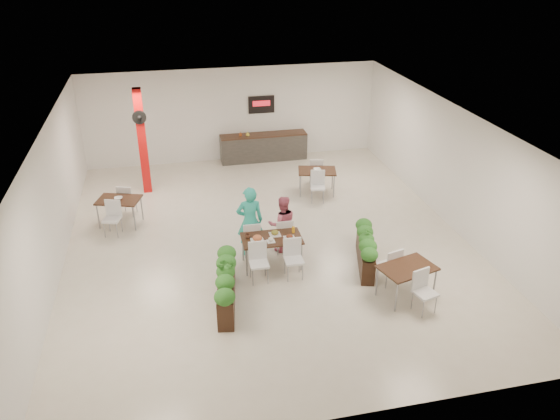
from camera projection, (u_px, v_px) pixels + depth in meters
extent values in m
plane|color=beige|center=(267.00, 240.00, 14.12)|extent=(12.00, 12.00, 0.00)
cube|color=white|center=(233.00, 115.00, 18.65)|extent=(10.00, 0.10, 3.20)
cube|color=white|center=(344.00, 340.00, 8.16)|extent=(10.00, 0.10, 3.20)
cube|color=white|center=(52.00, 202.00, 12.44)|extent=(0.10, 12.00, 3.20)
cube|color=white|center=(452.00, 167.00, 14.37)|extent=(0.10, 12.00, 3.20)
cube|color=white|center=(266.00, 120.00, 12.69)|extent=(10.00, 12.00, 0.04)
cube|color=red|center=(142.00, 142.00, 16.14)|extent=(0.25, 0.25, 3.20)
cylinder|color=black|center=(139.00, 117.00, 15.63)|extent=(0.40, 0.06, 0.40)
sphere|color=black|center=(139.00, 118.00, 15.60)|extent=(0.12, 0.12, 0.12)
cube|color=#302D2A|center=(264.00, 148.00, 19.05)|extent=(3.00, 0.60, 0.90)
cube|color=black|center=(263.00, 135.00, 18.84)|extent=(3.00, 0.62, 0.04)
cube|color=black|center=(261.00, 105.00, 18.67)|extent=(0.90, 0.04, 0.60)
cube|color=red|center=(261.00, 103.00, 18.62)|extent=(0.60, 0.02, 0.18)
imported|color=#994419|center=(240.00, 133.00, 18.63)|extent=(0.09, 0.09, 0.19)
imported|color=yellow|center=(248.00, 133.00, 18.68)|extent=(0.13, 0.13, 0.17)
cube|color=black|center=(272.00, 238.00, 12.70)|extent=(1.42, 0.83, 0.04)
cylinder|color=gray|center=(247.00, 263.00, 12.46)|extent=(0.04, 0.04, 0.71)
cylinder|color=gray|center=(301.00, 257.00, 12.68)|extent=(0.04, 0.04, 0.71)
cylinder|color=gray|center=(243.00, 248.00, 13.06)|extent=(0.04, 0.04, 0.71)
cylinder|color=gray|center=(295.00, 243.00, 13.28)|extent=(0.04, 0.04, 0.71)
cube|color=white|center=(251.00, 238.00, 13.28)|extent=(0.43, 0.43, 0.05)
cube|color=white|center=(252.00, 233.00, 13.01)|extent=(0.42, 0.05, 0.45)
cylinder|color=gray|center=(257.00, 242.00, 13.57)|extent=(0.02, 0.02, 0.43)
cylinder|color=gray|center=(244.00, 244.00, 13.51)|extent=(0.02, 0.02, 0.43)
cylinder|color=gray|center=(259.00, 249.00, 13.27)|extent=(0.02, 0.02, 0.43)
cylinder|color=gray|center=(245.00, 251.00, 13.21)|extent=(0.02, 0.02, 0.43)
cube|color=white|center=(283.00, 235.00, 13.42)|extent=(0.43, 0.43, 0.05)
cube|color=white|center=(285.00, 230.00, 13.14)|extent=(0.42, 0.05, 0.45)
cylinder|color=gray|center=(289.00, 239.00, 13.71)|extent=(0.02, 0.02, 0.43)
cylinder|color=gray|center=(275.00, 241.00, 13.65)|extent=(0.02, 0.02, 0.43)
cylinder|color=gray|center=(291.00, 246.00, 13.41)|extent=(0.02, 0.02, 0.43)
cylinder|color=gray|center=(278.00, 247.00, 13.35)|extent=(0.02, 0.02, 0.43)
cube|color=white|center=(259.00, 264.00, 12.23)|extent=(0.43, 0.43, 0.05)
cube|color=white|center=(258.00, 250.00, 12.29)|extent=(0.42, 0.05, 0.45)
cylinder|color=gray|center=(253.00, 278.00, 12.16)|extent=(0.02, 0.02, 0.43)
cylinder|color=gray|center=(268.00, 276.00, 12.22)|extent=(0.02, 0.02, 0.43)
cylinder|color=gray|center=(251.00, 270.00, 12.45)|extent=(0.02, 0.02, 0.43)
cylinder|color=gray|center=(265.00, 268.00, 12.51)|extent=(0.02, 0.02, 0.43)
cube|color=white|center=(294.00, 260.00, 12.37)|extent=(0.43, 0.43, 0.05)
cube|color=white|center=(292.00, 247.00, 12.42)|extent=(0.42, 0.05, 0.45)
cylinder|color=gray|center=(288.00, 274.00, 12.30)|extent=(0.02, 0.02, 0.43)
cylinder|color=gray|center=(303.00, 272.00, 12.35)|extent=(0.02, 0.02, 0.43)
cylinder|color=gray|center=(285.00, 266.00, 12.59)|extent=(0.02, 0.02, 0.43)
cylinder|color=gray|center=(299.00, 264.00, 12.65)|extent=(0.02, 0.02, 0.43)
cube|color=white|center=(257.00, 241.00, 12.54)|extent=(0.31, 0.31, 0.01)
ellipsoid|color=brown|center=(257.00, 238.00, 12.51)|extent=(0.22, 0.22, 0.13)
cube|color=white|center=(275.00, 235.00, 12.81)|extent=(0.27, 0.27, 0.01)
ellipsoid|color=orange|center=(275.00, 232.00, 12.78)|extent=(0.18, 0.18, 0.11)
cube|color=white|center=(290.00, 238.00, 12.65)|extent=(0.27, 0.27, 0.01)
ellipsoid|color=#4E1F0F|center=(290.00, 236.00, 12.63)|extent=(0.16, 0.16, 0.10)
cube|color=white|center=(271.00, 241.00, 12.52)|extent=(0.18, 0.18, 0.01)
ellipsoid|color=white|center=(271.00, 240.00, 12.50)|extent=(0.12, 0.12, 0.07)
cylinder|color=orange|center=(293.00, 230.00, 12.89)|extent=(0.07, 0.07, 0.15)
imported|color=brown|center=(248.00, 236.00, 12.66)|extent=(0.12, 0.12, 0.10)
imported|color=#28AF9C|center=(250.00, 221.00, 13.12)|extent=(0.66, 0.44, 1.79)
imported|color=#CF5C76|center=(282.00, 224.00, 13.35)|extent=(0.72, 0.57, 1.46)
cube|color=black|center=(227.00, 290.00, 11.54)|extent=(0.63, 2.02, 0.66)
ellipsoid|color=#164F18|center=(225.00, 295.00, 10.58)|extent=(0.40, 0.40, 0.32)
ellipsoid|color=#164F18|center=(225.00, 283.00, 10.96)|extent=(0.40, 0.40, 0.32)
ellipsoid|color=#164F18|center=(226.00, 272.00, 11.34)|extent=(0.40, 0.40, 0.32)
ellipsoid|color=#164F18|center=(226.00, 261.00, 11.72)|extent=(0.40, 0.40, 0.32)
ellipsoid|color=#164F18|center=(227.00, 251.00, 12.09)|extent=(0.40, 0.40, 0.32)
imported|color=#164F18|center=(225.00, 268.00, 11.30)|extent=(0.39, 0.34, 0.43)
cube|color=black|center=(365.00, 254.00, 12.90)|extent=(0.78, 1.81, 0.60)
ellipsoid|color=#164F18|center=(369.00, 255.00, 12.04)|extent=(0.40, 0.40, 0.32)
ellipsoid|color=#164F18|center=(368.00, 247.00, 12.38)|extent=(0.40, 0.40, 0.32)
ellipsoid|color=#164F18|center=(367.00, 239.00, 12.72)|extent=(0.40, 0.40, 0.32)
ellipsoid|color=#164F18|center=(365.00, 231.00, 13.05)|extent=(0.40, 0.40, 0.32)
ellipsoid|color=#164F18|center=(364.00, 224.00, 13.39)|extent=(0.40, 0.40, 0.32)
imported|color=#164F18|center=(367.00, 236.00, 12.68)|extent=(0.22, 0.22, 0.39)
cube|color=black|center=(119.00, 200.00, 14.58)|extent=(1.28, 1.04, 0.04)
cylinder|color=gray|center=(98.00, 217.00, 14.51)|extent=(0.04, 0.04, 0.71)
cylinder|color=gray|center=(134.00, 218.00, 14.43)|extent=(0.04, 0.04, 0.71)
cylinder|color=gray|center=(107.00, 207.00, 15.06)|extent=(0.04, 0.04, 0.71)
cylinder|color=gray|center=(142.00, 208.00, 14.98)|extent=(0.04, 0.04, 0.71)
cube|color=white|center=(128.00, 200.00, 15.24)|extent=(0.53, 0.53, 0.05)
cube|color=white|center=(124.00, 194.00, 14.96)|extent=(0.41, 0.17, 0.45)
cylinder|color=gray|center=(136.00, 205.00, 15.48)|extent=(0.02, 0.02, 0.43)
cylinder|color=gray|center=(125.00, 204.00, 15.51)|extent=(0.02, 0.02, 0.43)
cylinder|color=gray|center=(132.00, 210.00, 15.18)|extent=(0.02, 0.02, 0.43)
cylinder|color=gray|center=(121.00, 210.00, 15.21)|extent=(0.02, 0.02, 0.43)
cube|color=white|center=(112.00, 219.00, 14.17)|extent=(0.53, 0.53, 0.05)
cube|color=white|center=(113.00, 208.00, 14.23)|extent=(0.41, 0.17, 0.45)
cylinder|color=gray|center=(104.00, 230.00, 14.14)|extent=(0.02, 0.02, 0.43)
cylinder|color=gray|center=(117.00, 231.00, 14.11)|extent=(0.02, 0.02, 0.43)
cylinder|color=gray|center=(109.00, 224.00, 14.44)|extent=(0.02, 0.02, 0.43)
cylinder|color=gray|center=(122.00, 225.00, 14.41)|extent=(0.02, 0.02, 0.43)
imported|color=white|center=(118.00, 198.00, 14.56)|extent=(0.22, 0.22, 0.05)
cube|color=black|center=(317.00, 171.00, 16.41)|extent=(1.26, 0.99, 0.04)
cylinder|color=gray|center=(300.00, 186.00, 16.30)|extent=(0.04, 0.04, 0.71)
cylinder|color=gray|center=(334.00, 187.00, 16.29)|extent=(0.04, 0.04, 0.71)
cylinder|color=gray|center=(300.00, 178.00, 16.86)|extent=(0.04, 0.04, 0.71)
cylinder|color=gray|center=(332.00, 178.00, 16.85)|extent=(0.04, 0.04, 0.71)
cube|color=white|center=(316.00, 172.00, 17.07)|extent=(0.51, 0.51, 0.05)
cube|color=white|center=(316.00, 167.00, 16.79)|extent=(0.42, 0.14, 0.45)
cylinder|color=gray|center=(321.00, 177.00, 17.32)|extent=(0.02, 0.02, 0.43)
cylinder|color=gray|center=(310.00, 177.00, 17.33)|extent=(0.02, 0.02, 0.43)
cylinder|color=gray|center=(321.00, 181.00, 17.02)|extent=(0.02, 0.02, 0.43)
cylinder|color=gray|center=(310.00, 181.00, 17.02)|extent=(0.02, 0.02, 0.43)
cube|color=white|center=(318.00, 187.00, 15.99)|extent=(0.51, 0.51, 0.05)
cube|color=white|center=(318.00, 177.00, 16.05)|extent=(0.42, 0.14, 0.45)
cylinder|color=gray|center=(312.00, 197.00, 15.95)|extent=(0.02, 0.02, 0.43)
cylinder|color=gray|center=(324.00, 197.00, 15.95)|extent=(0.02, 0.02, 0.43)
cylinder|color=gray|center=(312.00, 192.00, 16.25)|extent=(0.02, 0.02, 0.43)
cylinder|color=gray|center=(323.00, 192.00, 16.25)|extent=(0.02, 0.02, 0.43)
imported|color=white|center=(317.00, 169.00, 16.39)|extent=(0.22, 0.22, 0.05)
cube|color=black|center=(408.00, 268.00, 11.57)|extent=(1.33, 1.06, 0.04)
cylinder|color=gray|center=(396.00, 297.00, 11.26)|extent=(0.04, 0.04, 0.71)
cylinder|color=gray|center=(435.00, 284.00, 11.70)|extent=(0.04, 0.04, 0.71)
cylinder|color=gray|center=(377.00, 281.00, 11.77)|extent=(0.04, 0.04, 0.71)
cylinder|color=gray|center=(414.00, 269.00, 12.21)|extent=(0.04, 0.04, 0.71)
cube|color=white|center=(389.00, 266.00, 12.17)|extent=(0.52, 0.52, 0.05)
cube|color=white|center=(395.00, 260.00, 11.91)|extent=(0.42, 0.15, 0.45)
cylinder|color=gray|center=(389.00, 269.00, 12.48)|extent=(0.02, 0.02, 0.43)
cylinder|color=gray|center=(377.00, 273.00, 12.33)|extent=(0.02, 0.02, 0.43)
cylinder|color=gray|center=(398.00, 276.00, 12.21)|extent=(0.02, 0.02, 0.43)
cylinder|color=gray|center=(386.00, 280.00, 12.07)|extent=(0.02, 0.02, 0.43)
cube|color=white|center=(425.00, 293.00, 11.22)|extent=(0.52, 0.52, 0.05)
cube|color=white|center=(420.00, 278.00, 11.26)|extent=(0.42, 0.15, 0.45)
cylinder|color=gray|center=(423.00, 309.00, 11.12)|extent=(0.02, 0.02, 0.43)
cylinder|color=gray|center=(436.00, 305.00, 11.26)|extent=(0.02, 0.02, 0.43)
cylinder|color=gray|center=(412.00, 301.00, 11.39)|extent=(0.02, 0.02, 0.43)
cylinder|color=gray|center=(425.00, 296.00, 11.53)|extent=(0.02, 0.02, 0.43)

